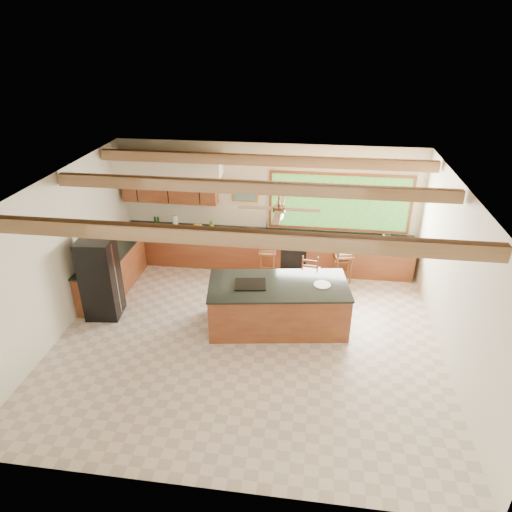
# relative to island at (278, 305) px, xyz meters

# --- Properties ---
(ground) EXTENTS (7.20, 7.20, 0.00)m
(ground) POSITION_rel_island_xyz_m (-0.53, -0.50, -0.47)
(ground) COLOR beige
(ground) RESTS_ON ground
(room_shell) EXTENTS (7.27, 6.54, 3.02)m
(room_shell) POSITION_rel_island_xyz_m (-0.69, 0.15, 1.74)
(room_shell) COLOR silver
(room_shell) RESTS_ON ground
(counter_run) EXTENTS (7.12, 3.10, 1.24)m
(counter_run) POSITION_rel_island_xyz_m (-1.34, 2.02, -0.01)
(counter_run) COLOR brown
(counter_run) RESTS_ON ground
(island) EXTENTS (2.85, 1.65, 0.96)m
(island) POSITION_rel_island_xyz_m (0.00, 0.00, 0.00)
(island) COLOR brown
(island) RESTS_ON ground
(refrigerator) EXTENTS (0.73, 0.71, 1.70)m
(refrigerator) POSITION_rel_island_xyz_m (-3.58, -0.10, 0.38)
(refrigerator) COLOR black
(refrigerator) RESTS_ON ground
(bar_stool_a) EXTENTS (0.40, 0.40, 1.08)m
(bar_stool_a) POSITION_rel_island_xyz_m (-0.43, 1.89, 0.17)
(bar_stool_a) COLOR brown
(bar_stool_a) RESTS_ON ground
(bar_stool_b) EXTENTS (0.39, 0.39, 0.96)m
(bar_stool_b) POSITION_rel_island_xyz_m (1.29, 1.90, 0.10)
(bar_stool_b) COLOR brown
(bar_stool_b) RESTS_ON ground
(bar_stool_c) EXTENTS (0.43, 0.43, 1.11)m
(bar_stool_c) POSITION_rel_island_xyz_m (0.59, 1.04, 0.19)
(bar_stool_c) COLOR brown
(bar_stool_c) RESTS_ON ground
(bar_stool_d) EXTENTS (0.47, 0.47, 1.11)m
(bar_stool_d) POSITION_rel_island_xyz_m (1.32, 1.89, 0.19)
(bar_stool_d) COLOR brown
(bar_stool_d) RESTS_ON ground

